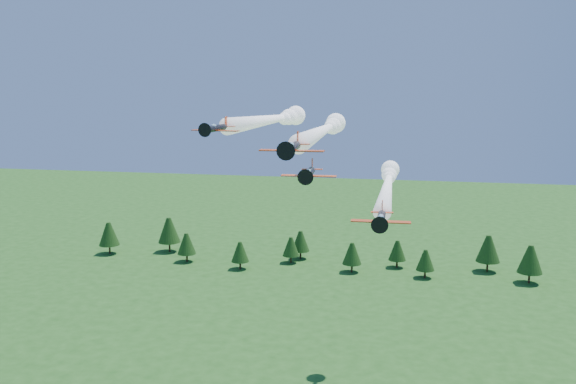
% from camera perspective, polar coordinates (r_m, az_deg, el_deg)
% --- Properties ---
extents(plane_lead, '(7.81, 51.26, 3.70)m').
position_cam_1_polar(plane_lead, '(104.66, 3.19, 5.51)').
color(plane_lead, black).
rests_on(plane_lead, ground).
extents(plane_left, '(10.18, 41.05, 3.70)m').
position_cam_1_polar(plane_left, '(112.50, -1.33, 6.49)').
color(plane_left, black).
rests_on(plane_left, ground).
extents(plane_right, '(7.93, 53.43, 3.70)m').
position_cam_1_polar(plane_right, '(114.97, 8.86, 0.69)').
color(plane_right, black).
rests_on(plane_right, ground).
extents(plane_slot, '(8.33, 9.06, 2.93)m').
position_cam_1_polar(plane_slot, '(96.15, 1.88, 1.69)').
color(plane_slot, black).
rests_on(plane_slot, ground).
extents(treeline, '(176.03, 22.19, 11.92)m').
position_cam_1_polar(treeline, '(203.30, 7.92, -5.01)').
color(treeline, '#382314').
rests_on(treeline, ground).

